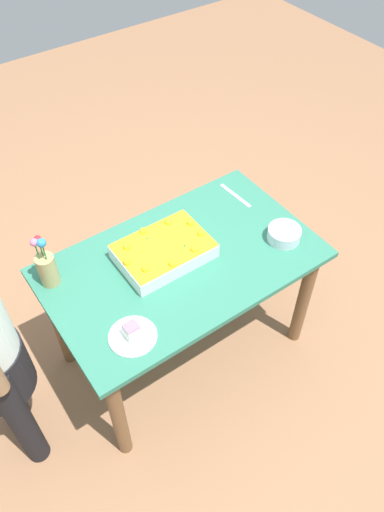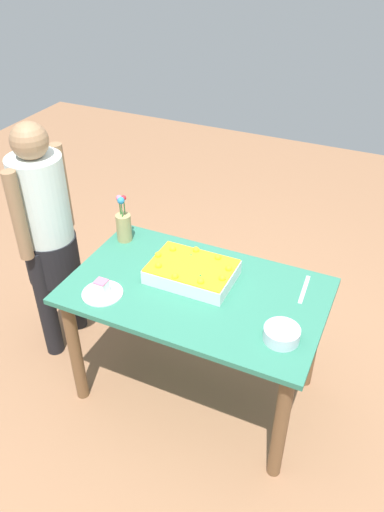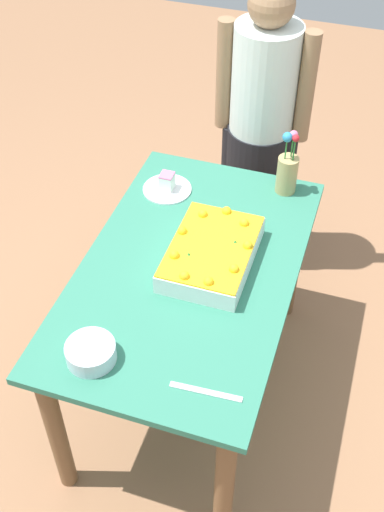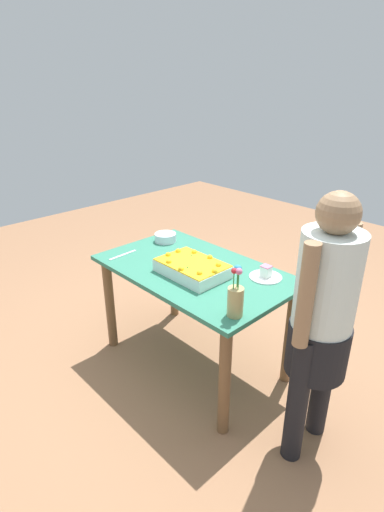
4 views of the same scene
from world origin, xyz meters
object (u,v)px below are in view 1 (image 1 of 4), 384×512
sheet_cake (164,251)px  cake_knife (235,195)px  flower_vase (47,267)px  fruit_bowl (284,234)px  serving_plate_with_slice (132,334)px

sheet_cake → cake_knife: size_ratio=1.87×
sheet_cake → flower_vase: size_ratio=1.51×
sheet_cake → cake_knife: 0.59m
flower_vase → fruit_bowl: (-1.07, 0.41, -0.07)m
cake_knife → serving_plate_with_slice: bearing=-66.9°
cake_knife → fruit_bowl: (0.01, 0.40, 0.03)m
cake_knife → fruit_bowl: bearing=-4.5°
cake_knife → fruit_bowl: 0.40m
fruit_bowl → flower_vase: bearing=-21.1°
serving_plate_with_slice → flower_vase: (0.16, -0.48, 0.08)m
flower_vase → serving_plate_with_slice: bearing=108.0°
flower_vase → fruit_bowl: flower_vase is taller
flower_vase → fruit_bowl: bearing=158.9°
fruit_bowl → serving_plate_with_slice: bearing=4.1°
flower_vase → cake_knife: bearing=179.0°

